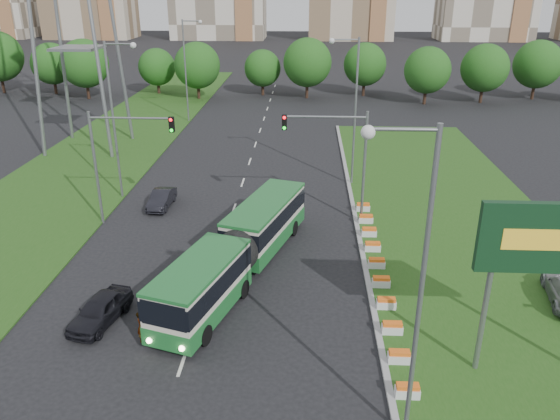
# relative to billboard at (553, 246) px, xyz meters

# --- Properties ---
(ground) EXTENTS (360.00, 360.00, 0.00)m
(ground) POSITION_rel_billboard_xyz_m (-12.25, 6.00, -6.16)
(ground) COLOR black
(ground) RESTS_ON ground
(grass_median) EXTENTS (14.00, 60.00, 0.15)m
(grass_median) POSITION_rel_billboard_xyz_m (0.75, 14.00, -6.09)
(grass_median) COLOR #224E16
(grass_median) RESTS_ON ground
(median_kerb) EXTENTS (0.30, 60.00, 0.18)m
(median_kerb) POSITION_rel_billboard_xyz_m (-6.20, 14.00, -6.07)
(median_kerb) COLOR #959595
(median_kerb) RESTS_ON ground
(left_verge) EXTENTS (12.00, 110.00, 0.10)m
(left_verge) POSITION_rel_billboard_xyz_m (-30.25, 31.00, -6.11)
(left_verge) COLOR #224E16
(left_verge) RESTS_ON ground
(lane_markings) EXTENTS (0.20, 100.00, 0.01)m
(lane_markings) POSITION_rel_billboard_xyz_m (-15.25, 26.00, -6.16)
(lane_markings) COLOR silver
(lane_markings) RESTS_ON ground
(flower_planters) EXTENTS (1.10, 20.30, 0.60)m
(flower_planters) POSITION_rel_billboard_xyz_m (-5.55, 7.90, -5.71)
(flower_planters) COLOR silver
(flower_planters) RESTS_ON grass_median
(billboard) EXTENTS (6.00, 0.37, 8.00)m
(billboard) POSITION_rel_billboard_xyz_m (0.00, 0.00, 0.00)
(billboard) COLOR gray
(billboard) RESTS_ON ground
(traffic_mast_median) EXTENTS (5.76, 0.32, 8.00)m
(traffic_mast_median) POSITION_rel_billboard_xyz_m (-7.47, 16.00, -0.81)
(traffic_mast_median) COLOR gray
(traffic_mast_median) RESTS_ON ground
(traffic_mast_left) EXTENTS (5.76, 0.32, 8.00)m
(traffic_mast_left) POSITION_rel_billboard_xyz_m (-22.63, 15.00, -0.81)
(traffic_mast_left) COLOR gray
(traffic_mast_left) RESTS_ON ground
(street_lamps) EXTENTS (36.00, 60.00, 12.00)m
(street_lamps) POSITION_rel_billboard_xyz_m (-15.25, 16.00, -0.16)
(street_lamps) COLOR gray
(street_lamps) RESTS_ON ground
(tree_line) EXTENTS (120.00, 8.00, 9.00)m
(tree_line) POSITION_rel_billboard_xyz_m (-2.25, 61.00, -1.66)
(tree_line) COLOR #1C4F15
(tree_line) RESTS_ON ground
(articulated_bus) EXTENTS (2.57, 16.46, 2.71)m
(articulated_bus) POSITION_rel_billboard_xyz_m (-13.80, 8.07, -4.50)
(articulated_bus) COLOR beige
(articulated_bus) RESTS_ON ground
(car_left_near) EXTENTS (2.58, 4.43, 1.42)m
(car_left_near) POSITION_rel_billboard_xyz_m (-20.00, 2.84, -5.46)
(car_left_near) COLOR black
(car_left_near) RESTS_ON ground
(car_left_far) EXTENTS (1.52, 3.99, 1.30)m
(car_left_far) POSITION_rel_billboard_xyz_m (-20.78, 18.20, -5.51)
(car_left_far) COLOR black
(car_left_far) RESTS_ON ground
(pedestrian) EXTENTS (0.39, 0.58, 1.57)m
(pedestrian) POSITION_rel_billboard_xyz_m (-17.50, 1.42, -5.38)
(pedestrian) COLOR gray
(pedestrian) RESTS_ON ground
(shopping_trolley) EXTENTS (0.33, 0.35, 0.57)m
(shopping_trolley) POSITION_rel_billboard_xyz_m (-16.22, 1.55, -5.88)
(shopping_trolley) COLOR orange
(shopping_trolley) RESTS_ON ground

